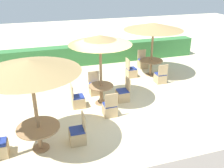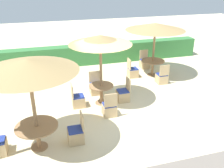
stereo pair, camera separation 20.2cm
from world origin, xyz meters
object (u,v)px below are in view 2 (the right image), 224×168
at_px(patio_chair_back_right_south, 162,78).
at_px(parasol_center, 100,40).
at_px(patio_chair_back_right_west, 133,72).
at_px(parasol_back_right, 155,27).
at_px(patio_chair_center_north, 96,88).
at_px(parasol_front_left, 28,66).
at_px(round_table_back_right, 153,63).
at_px(patio_chair_back_right_north, 145,63).
at_px(patio_chair_center_south, 109,109).
at_px(round_table_center, 101,90).
at_px(patio_chair_center_west, 78,100).
at_px(patio_chair_center_east, 123,95).
at_px(round_table_front_left, 37,130).
at_px(patio_chair_front_left_east, 76,134).

height_order(patio_chair_back_right_south, parasol_center, parasol_center).
distance_m(patio_chair_back_right_south, patio_chair_back_right_west, 1.48).
bearing_deg(parasol_center, parasol_back_right, 34.70).
bearing_deg(patio_chair_center_north, patio_chair_back_right_south, -175.92).
height_order(parasol_back_right, parasol_center, parasol_center).
distance_m(parasol_front_left, parasol_center, 3.20).
xyz_separation_m(round_table_back_right, patio_chair_back_right_north, (0.06, 1.09, -0.34)).
bearing_deg(patio_chair_back_right_west, patio_chair_center_south, -32.78).
height_order(parasol_center, round_table_center, parasol_center).
height_order(parasol_front_left, patio_chair_center_west, parasol_front_left).
xyz_separation_m(parasol_back_right, patio_chair_back_right_west, (-1.03, 0.03, -2.12)).
height_order(parasol_back_right, round_table_back_right, parasol_back_right).
bearing_deg(round_table_center, parasol_back_right, 34.70).
relative_size(round_table_back_right, patio_chair_back_right_south, 1.21).
xyz_separation_m(patio_chair_back_right_south, parasol_front_left, (-5.49, -3.25, 2.24)).
distance_m(round_table_back_right, patio_chair_center_east, 3.15).
bearing_deg(patio_chair_center_east, parasol_front_left, 122.80).
bearing_deg(patio_chair_back_right_west, patio_chair_center_west, -53.75).
height_order(parasol_front_left, parasol_center, parasol_front_left).
bearing_deg(parasol_back_right, round_table_center, -145.30).
distance_m(round_table_back_right, patio_chair_back_right_west, 1.08).
distance_m(patio_chair_back_right_north, parasol_center, 5.05).
xyz_separation_m(patio_chair_back_right_north, round_table_front_left, (-5.55, -5.38, 0.33)).
xyz_separation_m(round_table_center, patio_chair_center_west, (-0.92, -0.01, -0.30)).
xyz_separation_m(patio_chair_back_right_west, patio_chair_center_west, (-3.00, -2.20, 0.00)).
relative_size(parasol_back_right, patio_chair_back_right_north, 2.97).
bearing_deg(patio_chair_center_east, patio_chair_back_right_north, -34.96).
xyz_separation_m(round_table_center, patio_chair_center_north, (-0.03, 0.89, -0.30)).
bearing_deg(patio_chair_center_south, patio_chair_back_right_south, 34.34).
distance_m(parasol_back_right, patio_chair_center_south, 4.87).
xyz_separation_m(round_table_back_right, round_table_front_left, (-5.49, -4.29, -0.01)).
xyz_separation_m(patio_chair_back_right_south, patio_chair_back_right_west, (-1.03, 1.07, 0.00)).
bearing_deg(patio_chair_front_left_east, parasol_center, -30.98).
xyz_separation_m(round_table_front_left, patio_chair_center_north, (2.35, 3.03, -0.33)).
height_order(patio_chair_front_left_east, patio_chair_center_east, same).
height_order(patio_chair_back_right_north, patio_chair_back_right_west, same).
relative_size(parasol_back_right, round_table_center, 2.97).
relative_size(patio_chair_back_right_west, patio_chair_center_west, 1.00).
xyz_separation_m(round_table_back_right, patio_chair_center_north, (-3.15, -1.27, -0.34)).
distance_m(patio_chair_back_right_north, patio_chair_front_left_east, 7.01).
height_order(parasol_center, patio_chair_center_south, parasol_center).
bearing_deg(round_table_back_right, patio_chair_front_left_east, -135.60).
bearing_deg(parasol_front_left, parasol_back_right, 38.01).
bearing_deg(parasol_center, patio_chair_center_west, -179.08).
bearing_deg(patio_chair_center_west, patio_chair_center_north, 135.63).
bearing_deg(patio_chair_center_east, parasol_center, 87.32).
bearing_deg(round_table_front_left, patio_chair_front_left_east, -1.60).
height_order(parasol_front_left, patio_chair_center_north, parasol_front_left).
relative_size(patio_chair_back_right_west, patio_chair_front_left_east, 1.00).
bearing_deg(patio_chair_center_south, patio_chair_center_north, 92.45).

